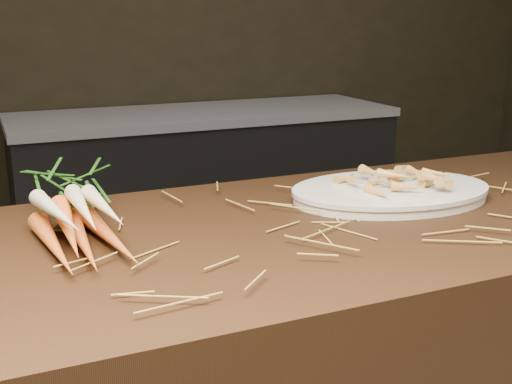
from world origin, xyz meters
The scene contains 6 objects.
back_counter centered at (0.30, 2.18, 0.42)m, with size 1.82×0.62×0.84m.
straw_bedding centered at (0.00, 0.30, 0.91)m, with size 1.40×0.60×0.02m, color #B0913A, non-canonical shape.
root_veg_bunch centered at (-0.57, 0.47, 0.95)m, with size 0.18×0.53×0.10m.
serving_platter centered at (0.09, 0.37, 0.91)m, with size 0.43×0.29×0.02m, color white, non-canonical shape.
roasted_veg_heap centered at (0.09, 0.37, 0.95)m, with size 0.21×0.15×0.05m, color gold, non-canonical shape.
serving_fork centered at (0.24, 0.33, 0.93)m, with size 0.01×0.16×0.00m, color silver.
Camera 1 is at (-0.71, -0.72, 1.28)m, focal length 45.00 mm.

